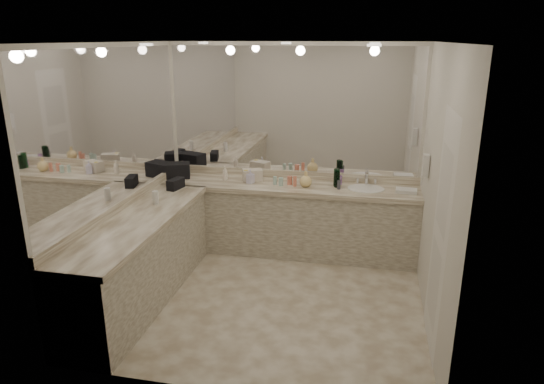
% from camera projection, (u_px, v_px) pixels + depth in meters
% --- Properties ---
extents(floor, '(3.20, 3.20, 0.00)m').
position_uv_depth(floor, '(268.00, 296.00, 5.18)').
color(floor, beige).
rests_on(floor, ground).
extents(ceiling, '(3.20, 3.20, 0.00)m').
position_uv_depth(ceiling, '(268.00, 42.00, 4.39)').
color(ceiling, white).
rests_on(ceiling, floor).
extents(wall_back, '(3.20, 0.02, 2.60)m').
position_uv_depth(wall_back, '(293.00, 148.00, 6.18)').
color(wall_back, beige).
rests_on(wall_back, floor).
extents(wall_left, '(0.02, 3.00, 2.60)m').
position_uv_depth(wall_left, '(120.00, 171.00, 5.09)').
color(wall_left, beige).
rests_on(wall_left, floor).
extents(wall_right, '(0.02, 3.00, 2.60)m').
position_uv_depth(wall_right, '(437.00, 190.00, 4.48)').
color(wall_right, beige).
rests_on(wall_right, floor).
extents(vanity_back_base, '(3.20, 0.60, 0.84)m').
position_uv_depth(vanity_back_base, '(288.00, 220.00, 6.17)').
color(vanity_back_base, beige).
rests_on(vanity_back_base, floor).
extents(vanity_back_top, '(3.20, 0.64, 0.06)m').
position_uv_depth(vanity_back_top, '(288.00, 187.00, 6.03)').
color(vanity_back_top, beige).
rests_on(vanity_back_top, vanity_back_base).
extents(vanity_left_base, '(0.60, 2.40, 0.84)m').
position_uv_depth(vanity_left_base, '(140.00, 262.00, 5.02)').
color(vanity_left_base, beige).
rests_on(vanity_left_base, floor).
extents(vanity_left_top, '(0.64, 2.42, 0.06)m').
position_uv_depth(vanity_left_top, '(137.00, 222.00, 4.88)').
color(vanity_left_top, beige).
rests_on(vanity_left_top, vanity_left_base).
extents(backsplash_back, '(3.20, 0.04, 0.10)m').
position_uv_depth(backsplash_back, '(292.00, 175.00, 6.27)').
color(backsplash_back, beige).
rests_on(backsplash_back, vanity_back_top).
extents(backsplash_left, '(0.04, 3.00, 0.10)m').
position_uv_depth(backsplash_left, '(124.00, 203.00, 5.20)').
color(backsplash_left, beige).
rests_on(backsplash_left, vanity_left_top).
extents(mirror_back, '(3.12, 0.01, 1.55)m').
position_uv_depth(mirror_back, '(293.00, 111.00, 6.03)').
color(mirror_back, white).
rests_on(mirror_back, wall_back).
extents(mirror_left, '(0.01, 2.92, 1.55)m').
position_uv_depth(mirror_left, '(116.00, 127.00, 4.95)').
color(mirror_left, white).
rests_on(mirror_left, wall_left).
extents(sink, '(0.44, 0.44, 0.03)m').
position_uv_depth(sink, '(366.00, 189.00, 5.84)').
color(sink, white).
rests_on(sink, vanity_back_top).
extents(faucet, '(0.24, 0.16, 0.14)m').
position_uv_depth(faucet, '(367.00, 179.00, 6.02)').
color(faucet, silver).
rests_on(faucet, vanity_back_top).
extents(wall_phone, '(0.06, 0.10, 0.24)m').
position_uv_depth(wall_phone, '(426.00, 166.00, 5.12)').
color(wall_phone, white).
rests_on(wall_phone, wall_right).
extents(door, '(0.02, 0.82, 2.10)m').
position_uv_depth(door, '(439.00, 235.00, 4.09)').
color(door, white).
rests_on(door, wall_right).
extents(black_toiletry_bag, '(0.39, 0.31, 0.19)m').
position_uv_depth(black_toiletry_bag, '(177.00, 171.00, 6.28)').
color(black_toiletry_bag, black).
rests_on(black_toiletry_bag, vanity_back_top).
extents(black_bag_spill, '(0.16, 0.26, 0.13)m').
position_uv_depth(black_bag_spill, '(176.00, 184.00, 5.83)').
color(black_bag_spill, black).
rests_on(black_bag_spill, vanity_left_top).
extents(cream_cosmetic_case, '(0.28, 0.23, 0.14)m').
position_uv_depth(cream_cosmetic_case, '(252.00, 175.00, 6.16)').
color(cream_cosmetic_case, beige).
rests_on(cream_cosmetic_case, vanity_back_top).
extents(hand_towel, '(0.26, 0.18, 0.04)m').
position_uv_depth(hand_towel, '(406.00, 191.00, 5.71)').
color(hand_towel, white).
rests_on(hand_towel, vanity_back_top).
extents(lotion_left, '(0.06, 0.06, 0.15)m').
position_uv_depth(lotion_left, '(156.00, 197.00, 5.30)').
color(lotion_left, white).
rests_on(lotion_left, vanity_left_top).
extents(soap_bottle_a, '(0.08, 0.08, 0.18)m').
position_uv_depth(soap_bottle_a, '(225.00, 173.00, 6.18)').
color(soap_bottle_a, white).
rests_on(soap_bottle_a, vanity_back_top).
extents(soap_bottle_b, '(0.10, 0.10, 0.18)m').
position_uv_depth(soap_bottle_b, '(250.00, 176.00, 6.05)').
color(soap_bottle_b, silver).
rests_on(soap_bottle_b, vanity_back_top).
extents(soap_bottle_c, '(0.20, 0.20, 0.19)m').
position_uv_depth(soap_bottle_c, '(306.00, 179.00, 5.91)').
color(soap_bottle_c, '#F7D88B').
rests_on(soap_bottle_c, vanity_back_top).
extents(green_bottle_0, '(0.07, 0.07, 0.19)m').
position_uv_depth(green_bottle_0, '(337.00, 179.00, 5.90)').
color(green_bottle_0, '#104920').
rests_on(green_bottle_0, vanity_back_top).
extents(green_bottle_1, '(0.07, 0.07, 0.21)m').
position_uv_depth(green_bottle_1, '(337.00, 177.00, 5.94)').
color(green_bottle_1, '#104920').
rests_on(green_bottle_1, vanity_back_top).
extents(green_bottle_2, '(0.06, 0.06, 0.19)m').
position_uv_depth(green_bottle_2, '(337.00, 180.00, 5.88)').
color(green_bottle_2, '#104920').
rests_on(green_bottle_2, vanity_back_top).
extents(amenity_bottle_0, '(0.04, 0.04, 0.11)m').
position_uv_depth(amenity_bottle_0, '(339.00, 185.00, 5.82)').
color(amenity_bottle_0, '#3F3F4C').
rests_on(amenity_bottle_0, vanity_back_top).
extents(amenity_bottle_1, '(0.04, 0.04, 0.12)m').
position_uv_depth(amenity_bottle_1, '(295.00, 181.00, 5.93)').
color(amenity_bottle_1, '#E57F66').
rests_on(amenity_bottle_1, vanity_back_top).
extents(amenity_bottle_2, '(0.04, 0.04, 0.10)m').
position_uv_depth(amenity_bottle_2, '(275.00, 181.00, 6.01)').
color(amenity_bottle_2, silver).
rests_on(amenity_bottle_2, vanity_back_top).
extents(amenity_bottle_3, '(0.06, 0.06, 0.10)m').
position_uv_depth(amenity_bottle_3, '(281.00, 182.00, 5.96)').
color(amenity_bottle_3, silver).
rests_on(amenity_bottle_3, vanity_back_top).
extents(amenity_bottle_4, '(0.06, 0.06, 0.11)m').
position_uv_depth(amenity_bottle_4, '(340.00, 180.00, 6.02)').
color(amenity_bottle_4, '#9966B2').
rests_on(amenity_bottle_4, vanity_back_top).
extents(amenity_bottle_5, '(0.06, 0.06, 0.15)m').
position_uv_depth(amenity_bottle_5, '(246.00, 176.00, 6.12)').
color(amenity_bottle_5, '#F2D84C').
rests_on(amenity_bottle_5, vanity_back_top).
extents(amenity_bottle_6, '(0.06, 0.06, 0.08)m').
position_uv_depth(amenity_bottle_6, '(251.00, 179.00, 6.09)').
color(amenity_bottle_6, '#E57F66').
rests_on(amenity_bottle_6, vanity_back_top).
extents(amenity_bottle_7, '(0.06, 0.06, 0.11)m').
position_uv_depth(amenity_bottle_7, '(290.00, 180.00, 6.00)').
color(amenity_bottle_7, '#E57F66').
rests_on(amenity_bottle_7, vanity_back_top).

